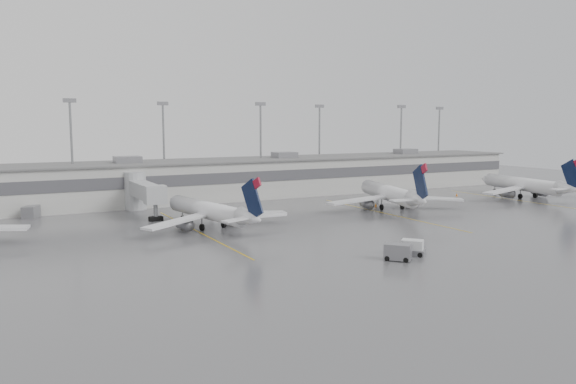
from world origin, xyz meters
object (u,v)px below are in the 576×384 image
jet_mid_left (211,211)px  jet_far_right (527,185)px  jet_mid_right (391,193)px  baggage_tug (412,249)px

jet_mid_left → jet_far_right: (71.93, 1.55, 0.18)m
jet_mid_left → jet_far_right: 71.95m
jet_mid_left → jet_far_right: bearing=-8.7°
jet_mid_right → baggage_tug: size_ratio=8.46×
jet_mid_right → baggage_tug: (-20.95, -30.42, -2.23)m
jet_mid_left → baggage_tug: 31.87m
jet_mid_left → jet_mid_right: 36.38m
jet_far_right → baggage_tug: bearing=-143.6°
jet_mid_left → jet_mid_right: jet_mid_right is taller
jet_mid_left → baggage_tug: size_ratio=7.93×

